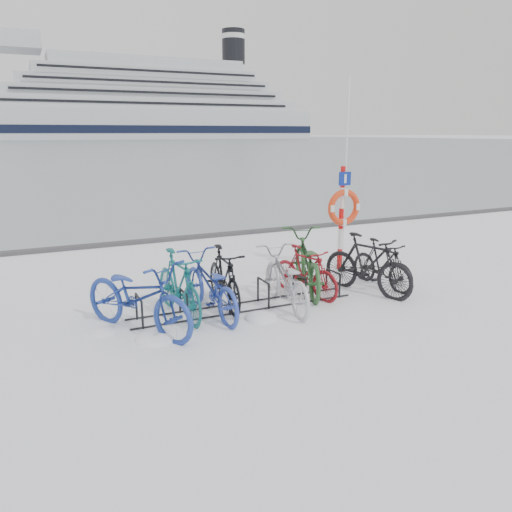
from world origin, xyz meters
TOP-DOWN VIEW (x-y plane):
  - ground at (0.00, 0.00)m, footprint 900.00×900.00m
  - ice_sheet at (0.00, 155.00)m, footprint 400.00×298.00m
  - quay_edge at (0.00, 5.90)m, footprint 400.00×0.25m
  - bike_rack at (0.00, 0.00)m, footprint 4.00×0.48m
  - lifebuoy_station at (2.94, 1.41)m, footprint 0.79×0.22m
  - cruise_ferry at (49.27, 221.87)m, footprint 149.17×28.11m
  - bike_0 at (-1.86, -0.27)m, footprint 1.81×2.33m
  - bike_1 at (-1.11, 0.14)m, footprint 0.68×1.88m
  - bike_2 at (-0.63, -0.01)m, footprint 0.86×2.06m
  - bike_3 at (-0.27, 0.26)m, footprint 0.64×1.81m
  - bike_4 at (0.67, -0.22)m, footprint 0.92×2.06m
  - bike_5 at (1.30, 0.18)m, footprint 0.88×1.65m
  - bike_6 at (1.48, 0.45)m, footprint 1.47×2.36m
  - bike_7 at (2.43, -0.18)m, footprint 1.15×1.98m
  - bike_8 at (2.94, 0.03)m, footprint 0.63×1.64m
  - snow_drifts at (-0.13, -0.07)m, footprint 5.94×2.08m

SIDE VIEW (x-z plane):
  - ground at x=0.00m, z-range 0.00..0.00m
  - snow_drifts at x=-0.13m, z-range -0.11..0.11m
  - ice_sheet at x=0.00m, z-range 0.00..0.02m
  - quay_edge at x=0.00m, z-range 0.00..0.10m
  - bike_rack at x=0.00m, z-range -0.05..0.41m
  - bike_5 at x=1.30m, z-range 0.00..0.96m
  - bike_8 at x=2.94m, z-range 0.00..0.96m
  - bike_4 at x=0.67m, z-range 0.00..1.04m
  - bike_2 at x=-0.63m, z-range 0.00..1.05m
  - bike_3 at x=-0.27m, z-range 0.00..1.07m
  - bike_1 at x=-1.11m, z-range 0.00..1.11m
  - bike_7 at x=2.43m, z-range 0.00..1.15m
  - bike_6 at x=1.48m, z-range 0.00..1.17m
  - bike_0 at x=-1.86m, z-range 0.00..1.18m
  - lifebuoy_station at x=2.94m, z-range -0.67..3.41m
  - cruise_ferry at x=49.27m, z-range -11.16..37.86m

